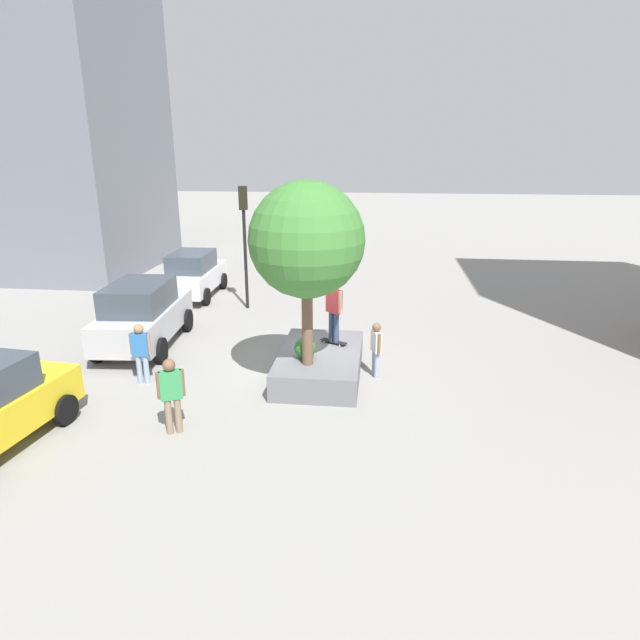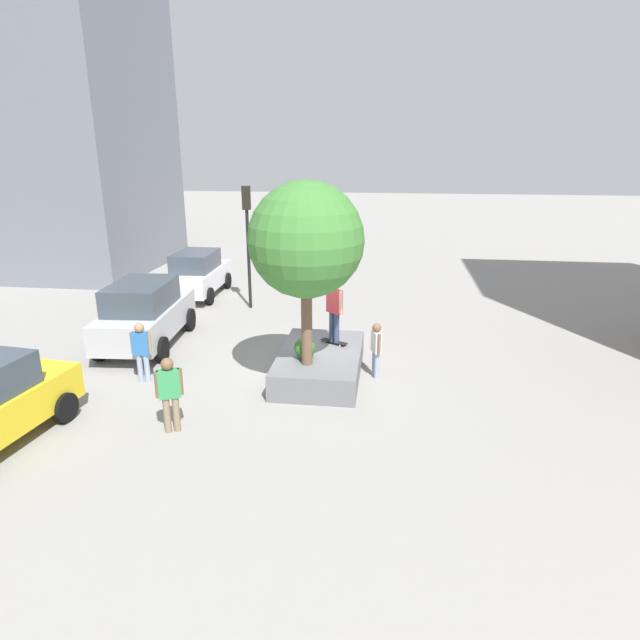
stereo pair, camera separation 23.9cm
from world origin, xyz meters
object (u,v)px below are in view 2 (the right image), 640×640
police_car (198,273)px  traffic_light_corner (247,227)px  sedan_parked (145,313)px  bystander_watching (376,346)px  skateboard (334,342)px  pedestrian_crossing (141,348)px  skateboarder (334,306)px  passerby_with_bag (169,390)px  plaza_tree (306,241)px  planter_ledge (320,363)px

police_car → traffic_light_corner: size_ratio=0.88×
sedan_parked → bystander_watching: size_ratio=2.97×
skateboard → sedan_parked: bearing=80.7°
bystander_watching → traffic_light_corner: bearing=40.0°
traffic_light_corner → bystander_watching: size_ratio=3.01×
pedestrian_crossing → skateboarder: bearing=-71.0°
police_car → passerby_with_bag: size_ratio=2.35×
skateboard → traffic_light_corner: 7.07m
bystander_watching → plaza_tree: bearing=119.4°
sedan_parked → skateboarder: bearing=-99.3°
plaza_tree → planter_ledge: bearing=-14.0°
police_car → bystander_watching: size_ratio=2.66×
sedan_parked → traffic_light_corner: size_ratio=0.99×
police_car → passerby_with_bag: bearing=-163.3°
planter_ledge → police_car: bearing=39.2°
sedan_parked → police_car: bearing=3.9°
passerby_with_bag → pedestrian_crossing: 3.01m
plaza_tree → passerby_with_bag: (-2.58, 2.60, -2.86)m
plaza_tree → sedan_parked: plaza_tree is taller
sedan_parked → traffic_light_corner: 5.37m
sedan_parked → pedestrian_crossing: sedan_parked is taller
sedan_parked → passerby_with_bag: (-5.11, -2.90, -0.04)m
skateboarder → bystander_watching: skateboarder is taller
plaza_tree → skateboarder: size_ratio=2.57×
skateboarder → sedan_parked: size_ratio=0.39×
plaza_tree → traffic_light_corner: bearing=25.4°
skateboard → passerby_with_bag: size_ratio=0.46×
pedestrian_crossing → plaza_tree: bearing=-88.0°
bystander_watching → skateboarder: bearing=64.6°
plaza_tree → skateboard: size_ratio=5.71×
skateboard → pedestrian_crossing: (-1.69, 4.91, 0.20)m
plaza_tree → sedan_parked: (2.53, 5.50, -2.81)m
plaza_tree → bystander_watching: size_ratio=2.99×
passerby_with_bag → sedan_parked: bearing=29.6°
traffic_light_corner → bystander_watching: bearing=-140.0°
skateboard → pedestrian_crossing: size_ratio=0.49×
plaza_tree → skateboard: bearing=-19.1°
planter_ledge → pedestrian_crossing: size_ratio=2.23×
plaza_tree → traffic_light_corner: size_ratio=0.99×
pedestrian_crossing → police_car: bearing=10.1°
police_car → pedestrian_crossing: police_car is taller
traffic_light_corner → pedestrian_crossing: bearing=171.4°
skateboarder → pedestrian_crossing: skateboarder is taller
skateboarder → traffic_light_corner: traffic_light_corner is taller
traffic_light_corner → skateboard: bearing=-144.7°
traffic_light_corner → passerby_with_bag: bearing=-175.8°
plaza_tree → sedan_parked: bearing=65.3°
skateboard → passerby_with_bag: passerby_with_bag is taller
sedan_parked → traffic_light_corner: (4.43, -2.20, 2.10)m
police_car → pedestrian_crossing: size_ratio=2.48×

